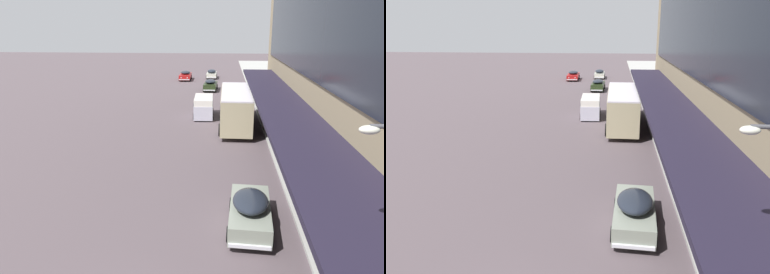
% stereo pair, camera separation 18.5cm
% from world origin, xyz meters
% --- Properties ---
extents(transit_bus_kerbside_front, '(2.72, 10.07, 3.17)m').
position_xyz_m(transit_bus_kerbside_front, '(3.68, 24.06, 1.82)').
color(transit_bus_kerbside_front, tan).
rests_on(transit_bus_kerbside_front, ground).
extents(sedan_second_mid, '(1.83, 4.47, 1.51)m').
position_xyz_m(sedan_second_mid, '(0.42, 56.35, 0.74)').
color(sedan_second_mid, beige).
rests_on(sedan_second_mid, ground).
extents(sedan_second_near, '(2.03, 4.61, 1.64)m').
position_xyz_m(sedan_second_near, '(3.96, 6.80, 0.80)').
color(sedan_second_near, gray).
rests_on(sedan_second_near, ground).
extents(sedan_oncoming_rear, '(1.91, 4.72, 1.53)m').
position_xyz_m(sedan_oncoming_rear, '(0.75, 43.42, 0.76)').
color(sedan_oncoming_rear, '#233017').
rests_on(sedan_oncoming_rear, ground).
extents(sedan_trailing_near, '(2.02, 5.03, 1.48)m').
position_xyz_m(sedan_trailing_near, '(-3.81, 53.77, 0.74)').
color(sedan_trailing_near, '#A51716').
rests_on(sedan_trailing_near, ground).
extents(vw_van, '(2.02, 4.61, 1.96)m').
position_xyz_m(vw_van, '(0.74, 27.56, 1.10)').
color(vw_van, '#B8B6C9').
rests_on(vw_van, ground).
extents(pedestrian_at_kerb, '(0.61, 0.33, 1.86)m').
position_xyz_m(pedestrian_at_kerb, '(7.01, 8.95, 1.18)').
color(pedestrian_at_kerb, '#1D2436').
rests_on(pedestrian_at_kerb, sidewalk_kerb).
extents(fire_hydrant, '(0.20, 0.40, 0.70)m').
position_xyz_m(fire_hydrant, '(6.87, 7.62, 0.49)').
color(fire_hydrant, red).
rests_on(fire_hydrant, sidewalk_kerb).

